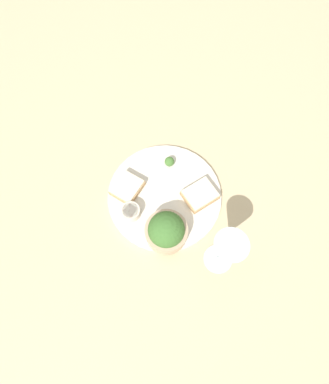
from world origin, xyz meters
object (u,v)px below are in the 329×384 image
(cheese_toast_far, at_px, (127,188))
(wine_glass, at_px, (227,250))
(cheese_toast_near, at_px, (200,195))
(salad_bowl, at_px, (166,231))
(sauce_ramekin, at_px, (130,211))

(cheese_toast_far, height_order, wine_glass, wine_glass)
(cheese_toast_near, bearing_deg, salad_bowl, 17.44)
(sauce_ramekin, distance_m, cheese_toast_far, 0.07)
(salad_bowl, relative_size, wine_glass, 0.62)
(salad_bowl, bearing_deg, wine_glass, 123.35)
(sauce_ramekin, distance_m, cheese_toast_near, 0.20)
(cheese_toast_near, bearing_deg, wine_glass, 72.01)
(cheese_toast_near, relative_size, cheese_toast_far, 0.84)
(sauce_ramekin, height_order, cheese_toast_far, sauce_ramekin)
(salad_bowl, xyz_separation_m, cheese_toast_far, (0.02, -0.17, -0.03))
(wine_glass, bearing_deg, cheese_toast_near, -107.99)
(sauce_ramekin, bearing_deg, salad_bowl, 116.15)
(salad_bowl, height_order, wine_glass, wine_glass)
(sauce_ramekin, bearing_deg, cheese_toast_near, 162.23)
(cheese_toast_far, xyz_separation_m, wine_glass, (-0.11, 0.29, 0.10))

